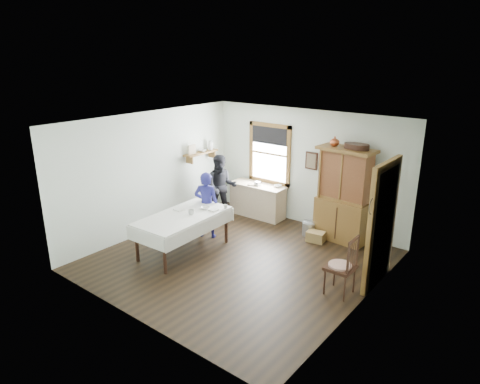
% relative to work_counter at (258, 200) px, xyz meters
% --- Properties ---
extents(room, '(5.01, 5.01, 2.70)m').
position_rel_work_counter_xyz_m(room, '(1.13, -2.18, 0.94)').
color(room, black).
rests_on(room, ground).
extents(window, '(1.18, 0.07, 1.48)m').
position_rel_work_counter_xyz_m(window, '(0.13, 0.29, 1.22)').
color(window, white).
rests_on(window, room).
extents(doorway, '(0.09, 1.14, 2.22)m').
position_rel_work_counter_xyz_m(doorway, '(3.59, -1.33, 0.76)').
color(doorway, '#4E4538').
rests_on(doorway, room).
extents(wall_shelf, '(0.24, 1.00, 0.44)m').
position_rel_work_counter_xyz_m(wall_shelf, '(-1.24, -0.64, 1.17)').
color(wall_shelf, brown).
rests_on(wall_shelf, room).
extents(framed_picture, '(0.30, 0.04, 0.40)m').
position_rel_work_counter_xyz_m(framed_picture, '(1.28, 0.28, 1.14)').
color(framed_picture, '#381E13').
rests_on(framed_picture, room).
extents(rug_beater, '(0.01, 0.27, 0.27)m').
position_rel_work_counter_xyz_m(rug_beater, '(3.58, -1.88, 1.31)').
color(rug_beater, black).
rests_on(rug_beater, room).
extents(work_counter, '(1.43, 0.57, 0.81)m').
position_rel_work_counter_xyz_m(work_counter, '(0.00, 0.00, 0.00)').
color(work_counter, tan).
rests_on(work_counter, room).
extents(china_hutch, '(1.23, 0.65, 2.03)m').
position_rel_work_counter_xyz_m(china_hutch, '(2.26, -0.03, 0.61)').
color(china_hutch, brown).
rests_on(china_hutch, room).
extents(dining_table, '(1.13, 2.03, 0.80)m').
position_rel_work_counter_xyz_m(dining_table, '(0.01, -2.56, -0.01)').
color(dining_table, white).
rests_on(dining_table, room).
extents(spindle_chair, '(0.50, 0.50, 1.07)m').
position_rel_work_counter_xyz_m(spindle_chair, '(3.22, -2.07, 0.13)').
color(spindle_chair, '#381E13').
rests_on(spindle_chair, room).
extents(pail, '(0.30, 0.30, 0.31)m').
position_rel_work_counter_xyz_m(pail, '(1.61, -0.28, -0.25)').
color(pail, '#999DA1').
rests_on(pail, room).
extents(wicker_basket, '(0.41, 0.32, 0.22)m').
position_rel_work_counter_xyz_m(wicker_basket, '(1.89, -0.46, -0.30)').
color(wicker_basket, '#A07F48').
rests_on(wicker_basket, room).
extents(woman_blue, '(0.59, 0.51, 1.37)m').
position_rel_work_counter_xyz_m(woman_blue, '(-0.12, -1.72, 0.28)').
color(woman_blue, navy).
rests_on(woman_blue, room).
extents(figure_dark, '(0.90, 0.88, 1.46)m').
position_rel_work_counter_xyz_m(figure_dark, '(-0.61, -0.65, 0.32)').
color(figure_dark, black).
rests_on(figure_dark, room).
extents(table_cup_a, '(0.14, 0.14, 0.10)m').
position_rel_work_counter_xyz_m(table_cup_a, '(0.13, -2.43, 0.44)').
color(table_cup_a, silver).
rests_on(table_cup_a, dining_table).
extents(table_cup_b, '(0.12, 0.12, 0.09)m').
position_rel_work_counter_xyz_m(table_cup_b, '(0.44, -1.75, 0.43)').
color(table_cup_b, silver).
rests_on(table_cup_b, dining_table).
extents(table_bowl, '(0.27, 0.27, 0.05)m').
position_rel_work_counter_xyz_m(table_bowl, '(0.13, -2.03, 0.42)').
color(table_bowl, silver).
rests_on(table_bowl, dining_table).
extents(counter_book, '(0.22, 0.25, 0.02)m').
position_rel_work_counter_xyz_m(counter_book, '(-0.19, -0.12, 0.42)').
color(counter_book, '#6C5F48').
rests_on(counter_book, work_counter).
extents(counter_bowl, '(0.19, 0.19, 0.06)m').
position_rel_work_counter_xyz_m(counter_bowl, '(0.51, 0.11, 0.43)').
color(counter_bowl, silver).
rests_on(counter_bowl, work_counter).
extents(shelf_bowl, '(0.22, 0.22, 0.05)m').
position_rel_work_counter_xyz_m(shelf_bowl, '(-1.24, -0.63, 1.19)').
color(shelf_bowl, silver).
rests_on(shelf_bowl, wall_shelf).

